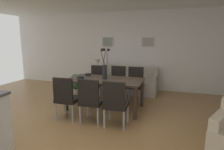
{
  "coord_description": "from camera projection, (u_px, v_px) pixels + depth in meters",
  "views": [
    {
      "loc": [
        1.63,
        -3.14,
        1.68
      ],
      "look_at": [
        0.12,
        1.35,
        0.78
      ],
      "focal_mm": 30.34,
      "sensor_mm": 36.0,
      "label": 1
    }
  ],
  "objects": [
    {
      "name": "dining_chair_near_left",
      "position": [
        66.0,
        96.0,
        3.95
      ],
      "size": [
        0.46,
        0.46,
        0.92
      ],
      "color": "black",
      "rests_on": "ground"
    },
    {
      "name": "placemat_near_left",
      "position": [
        81.0,
        79.0,
        4.52
      ],
      "size": [
        0.32,
        0.32,
        0.01
      ],
      "primitive_type": "cylinder",
      "color": "#4C4742",
      "rests_on": "dining_table"
    },
    {
      "name": "potted_plant",
      "position": [
        74.0,
        84.0,
        5.67
      ],
      "size": [
        0.36,
        0.36,
        0.67
      ],
      "color": "silver",
      "rests_on": "ground"
    },
    {
      "name": "ground_plane",
      "position": [
        85.0,
        126.0,
        3.74
      ],
      "size": [
        9.0,
        9.0,
        0.0
      ],
      "primitive_type": "plane",
      "color": "olive"
    },
    {
      "name": "bowl_near_left",
      "position": [
        80.0,
        78.0,
        4.52
      ],
      "size": [
        0.17,
        0.17,
        0.07
      ],
      "color": "black",
      "rests_on": "dining_table"
    },
    {
      "name": "sofa",
      "position": [
        128.0,
        83.0,
        6.14
      ],
      "size": [
        1.86,
        0.84,
        0.8
      ],
      "color": "#A89E8E",
      "rests_on": "ground"
    },
    {
      "name": "framed_picture_left",
      "position": [
        108.0,
        42.0,
        6.62
      ],
      "size": [
        0.39,
        0.03,
        0.34
      ],
      "color": "#B2ADA3"
    },
    {
      "name": "dining_chair_mid_right",
      "position": [
        135.0,
        82.0,
        5.25
      ],
      "size": [
        0.45,
        0.45,
        0.92
      ],
      "color": "black",
      "rests_on": "ground"
    },
    {
      "name": "side_table",
      "position": [
        98.0,
        81.0,
        6.48
      ],
      "size": [
        0.36,
        0.36,
        0.52
      ],
      "primitive_type": "cube",
      "color": "black",
      "rests_on": "ground"
    },
    {
      "name": "framed_picture_center",
      "position": [
        148.0,
        42.0,
        6.17
      ],
      "size": [
        0.41,
        0.03,
        0.31
      ],
      "color": "#B2ADA3"
    },
    {
      "name": "back_wall_panel",
      "position": [
        126.0,
        51.0,
        6.53
      ],
      "size": [
        9.0,
        0.1,
        2.6
      ],
      "primitive_type": "cube",
      "color": "silver",
      "rests_on": "ground"
    },
    {
      "name": "dining_table",
      "position": [
        105.0,
        82.0,
        4.56
      ],
      "size": [
        1.8,
        0.93,
        0.74
      ],
      "color": "#3D2D23",
      "rests_on": "ground"
    },
    {
      "name": "bowl_near_right",
      "position": [
        88.0,
        75.0,
        4.91
      ],
      "size": [
        0.17,
        0.17,
        0.07
      ],
      "color": "black",
      "rests_on": "dining_table"
    },
    {
      "name": "dining_chair_near_right",
      "position": [
        97.0,
        80.0,
        5.56
      ],
      "size": [
        0.45,
        0.45,
        0.92
      ],
      "color": "black",
      "rests_on": "ground"
    },
    {
      "name": "dining_chair_mid_left",
      "position": [
        115.0,
        102.0,
        3.61
      ],
      "size": [
        0.46,
        0.46,
        0.92
      ],
      "color": "black",
      "rests_on": "ground"
    },
    {
      "name": "table_lamp",
      "position": [
        97.0,
        63.0,
        6.37
      ],
      "size": [
        0.22,
        0.22,
        0.51
      ],
      "color": "beige",
      "rests_on": "side_table"
    },
    {
      "name": "placemat_near_right",
      "position": [
        88.0,
        76.0,
        4.91
      ],
      "size": [
        0.32,
        0.32,
        0.01
      ],
      "primitive_type": "cylinder",
      "color": "#4C4742",
      "rests_on": "dining_table"
    },
    {
      "name": "centerpiece_vase",
      "position": [
        105.0,
        67.0,
        4.5
      ],
      "size": [
        0.21,
        0.23,
        0.73
      ],
      "color": "#232326",
      "rests_on": "dining_table"
    },
    {
      "name": "dining_chair_far_right",
      "position": [
        117.0,
        81.0,
        5.42
      ],
      "size": [
        0.47,
        0.47,
        0.92
      ],
      "color": "black",
      "rests_on": "ground"
    },
    {
      "name": "dining_chair_far_left",
      "position": [
        91.0,
        99.0,
        3.79
      ],
      "size": [
        0.45,
        0.45,
        0.92
      ],
      "color": "black",
      "rests_on": "ground"
    }
  ]
}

